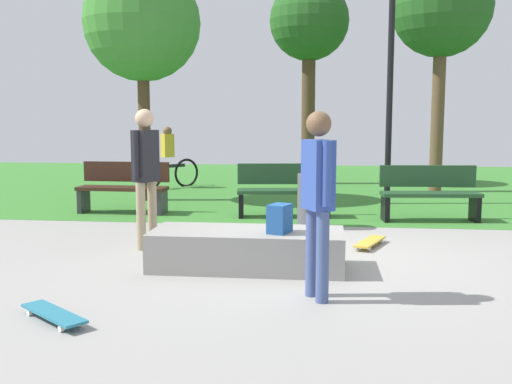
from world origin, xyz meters
name	(u,v)px	position (x,y,z in m)	size (l,w,h in m)	color
ground_plane	(313,255)	(0.00, 0.00, 0.00)	(28.00, 28.00, 0.00)	gray
grass_lawn	(319,184)	(0.00, 8.00, 0.00)	(26.60, 12.01, 0.01)	#387A2D
concrete_ledge	(247,249)	(-0.74, -0.72, 0.22)	(2.17, 0.88, 0.44)	gray
backpack_on_ledge	(280,219)	(-0.36, -0.82, 0.60)	(0.28, 0.20, 0.32)	#1E4C8C
skater_performing_trick	(318,190)	(0.06, -1.78, 1.04)	(0.33, 0.39, 1.76)	#3F5184
skater_watching	(146,167)	(-2.17, 0.14, 1.07)	(0.31, 0.40, 1.81)	tan
skateboard_by_ledge	(54,314)	(-2.13, -2.66, 0.06)	(0.76, 0.65, 0.08)	teal
skateboard_spare	(370,242)	(0.74, 0.59, 0.06)	(0.48, 0.82, 0.08)	gold
park_bench_far_left	(284,189)	(-0.57, 2.85, 0.48)	(1.65, 0.67, 0.91)	#1E4223
park_bench_center_lawn	(124,186)	(-3.45, 2.93, 0.48)	(1.61, 0.52, 0.91)	#331E14
park_bench_near_path	(429,192)	(1.86, 2.73, 0.48)	(1.64, 0.62, 0.91)	#1E4223
tree_tall_oak	(142,24)	(-3.55, 4.55, 3.57)	(2.34, 2.34, 4.77)	#4C3823
tree_leaning_ash	(442,10)	(2.67, 6.71, 4.10)	(2.23, 2.23, 5.27)	brown
tree_broad_elm	(309,25)	(-0.31, 8.04, 4.01)	(2.00, 2.00, 5.13)	#4C3823
lamp_post	(391,61)	(1.37, 4.62, 2.80)	(0.28, 0.28, 4.66)	black
trash_bin	(312,201)	(-0.06, 1.85, 0.42)	(0.46, 0.46, 0.84)	#4C4C51
cyclist_on_bicycle	(168,162)	(-3.66, 6.73, 0.63)	(1.22, 1.43, 1.52)	black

